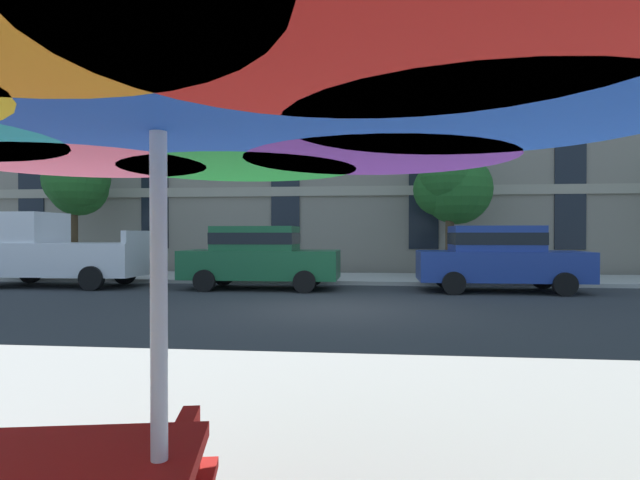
{
  "coord_description": "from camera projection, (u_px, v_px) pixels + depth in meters",
  "views": [
    {
      "loc": [
        0.86,
        -10.73,
        1.56
      ],
      "look_at": [
        -0.66,
        3.2,
        1.4
      ],
      "focal_mm": 29.08,
      "sensor_mm": 36.0,
      "label": 1
    }
  ],
  "objects": [
    {
      "name": "ground_plane",
      "position": [
        335.0,
        309.0,
        10.78
      ],
      "size": [
        120.0,
        120.0,
        0.0
      ],
      "primitive_type": "plane",
      "color": "#2D3033"
    },
    {
      "name": "sidewalk_far",
      "position": [
        351.0,
        278.0,
        17.54
      ],
      "size": [
        56.0,
        3.6,
        0.12
      ],
      "primitive_type": "cube",
      "color": "#B2ADA3",
      "rests_on": "ground"
    },
    {
      "name": "apartment_building",
      "position": [
        359.0,
        71.0,
        25.57
      ],
      "size": [
        42.01,
        12.08,
        19.2
      ],
      "color": "gray",
      "rests_on": "ground"
    },
    {
      "name": "pickup_white",
      "position": [
        51.0,
        252.0,
        15.4
      ],
      "size": [
        5.1,
        2.12,
        2.2
      ],
      "color": "silver",
      "rests_on": "ground"
    },
    {
      "name": "sedan_green",
      "position": [
        259.0,
        256.0,
        14.71
      ],
      "size": [
        4.4,
        1.98,
        1.78
      ],
      "color": "#195933",
      "rests_on": "ground"
    },
    {
      "name": "sedan_blue",
      "position": [
        499.0,
        257.0,
        14.0
      ],
      "size": [
        4.4,
        1.98,
        1.78
      ],
      "color": "navy",
      "rests_on": "ground"
    },
    {
      "name": "street_tree_left",
      "position": [
        77.0,
        181.0,
        18.73
      ],
      "size": [
        2.61,
        2.65,
        4.72
      ],
      "color": "#4C3823",
      "rests_on": "ground"
    },
    {
      "name": "street_tree_middle",
      "position": [
        450.0,
        185.0,
        17.56
      ],
      "size": [
        2.68,
        2.48,
        4.41
      ],
      "color": "#4C3823",
      "rests_on": "ground"
    },
    {
      "name": "patio_umbrella",
      "position": [
        158.0,
        71.0,
        1.8
      ],
      "size": [
        3.47,
        3.47,
        2.41
      ],
      "color": "silver",
      "rests_on": "ground"
    }
  ]
}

